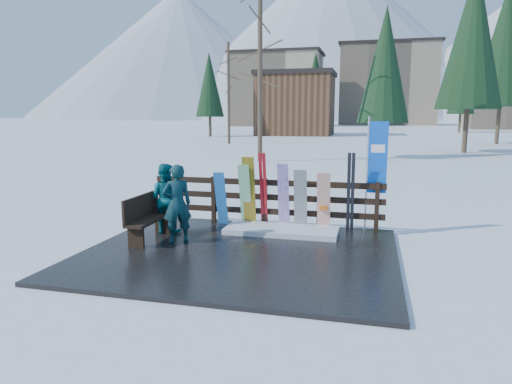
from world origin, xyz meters
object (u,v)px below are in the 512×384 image
(person_front, at_px, (177,204))
(snowboard_5, at_px, (324,202))
(snowboard_1, at_px, (245,196))
(snowboard_3, at_px, (283,196))
(rental_flag, at_px, (375,162))
(bench, at_px, (146,216))
(person_back, at_px, (165,198))
(snowboard_4, at_px, (300,200))
(snowboard_0, at_px, (221,198))
(snowboard_2, at_px, (249,192))

(person_front, bearing_deg, snowboard_5, 174.86)
(snowboard_1, relative_size, snowboard_3, 0.98)
(snowboard_5, xyz_separation_m, rental_flag, (1.10, 0.27, 0.92))
(bench, height_order, person_back, person_back)
(snowboard_4, relative_size, person_front, 0.87)
(snowboard_0, distance_m, snowboard_4, 1.93)
(bench, bearing_deg, snowboard_4, 28.56)
(snowboard_0, xyz_separation_m, person_back, (-1.02, -0.94, 0.13))
(snowboard_5, distance_m, person_back, 3.61)
(snowboard_1, relative_size, snowboard_2, 0.91)
(snowboard_1, height_order, rental_flag, rental_flag)
(snowboard_0, distance_m, snowboard_3, 1.53)
(snowboard_1, xyz_separation_m, person_front, (-0.99, -1.69, 0.07))
(snowboard_4, relative_size, snowboard_5, 1.03)
(snowboard_4, bearing_deg, bench, -151.44)
(person_front, bearing_deg, bench, -38.61)
(rental_flag, height_order, person_back, rental_flag)
(snowboard_1, xyz_separation_m, snowboard_5, (1.85, 0.00, -0.07))
(snowboard_3, relative_size, snowboard_4, 1.09)
(person_front, relative_size, person_back, 1.05)
(snowboard_4, bearing_deg, snowboard_2, -180.00)
(snowboard_0, distance_m, rental_flag, 3.69)
(snowboard_1, relative_size, person_front, 0.94)
(bench, bearing_deg, rental_flag, 22.41)
(snowboard_3, bearing_deg, snowboard_1, 180.00)
(snowboard_4, relative_size, person_back, 0.91)
(snowboard_3, height_order, person_front, person_front)
(bench, bearing_deg, snowboard_1, 43.88)
(snowboard_1, distance_m, person_front, 1.96)
(snowboard_3, height_order, snowboard_4, snowboard_3)
(snowboard_0, bearing_deg, person_front, -102.84)
(snowboard_1, distance_m, person_back, 1.88)
(snowboard_1, relative_size, rental_flag, 0.59)
(bench, height_order, snowboard_1, snowboard_1)
(snowboard_4, distance_m, person_back, 3.10)
(snowboard_1, bearing_deg, person_back, -149.88)
(person_front, bearing_deg, person_back, -85.34)
(snowboard_1, bearing_deg, person_front, -120.39)
(rental_flag, relative_size, person_back, 1.65)
(snowboard_2, height_order, rental_flag, rental_flag)
(snowboard_3, bearing_deg, bench, -147.94)
(snowboard_1, bearing_deg, snowboard_3, -0.00)
(snowboard_1, relative_size, person_back, 0.98)
(snowboard_0, relative_size, snowboard_5, 0.96)
(snowboard_2, height_order, snowboard_3, snowboard_2)
(snowboard_0, relative_size, snowboard_3, 0.86)
(bench, bearing_deg, person_back, 82.59)
(bench, xyz_separation_m, snowboard_1, (1.72, 1.65, 0.24))
(snowboard_0, bearing_deg, person_back, -137.27)
(bench, height_order, snowboard_2, snowboard_2)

